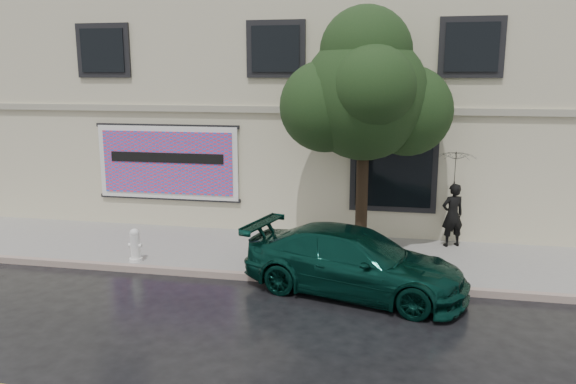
% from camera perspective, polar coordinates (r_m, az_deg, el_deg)
% --- Properties ---
extents(ground, '(90.00, 90.00, 0.00)m').
position_cam_1_polar(ground, '(11.52, -6.50, -11.39)').
color(ground, black).
rests_on(ground, ground).
extents(sidewalk, '(20.00, 3.50, 0.15)m').
position_cam_1_polar(sidewalk, '(14.42, -2.61, -6.16)').
color(sidewalk, gray).
rests_on(sidewalk, ground).
extents(curb, '(20.00, 0.18, 0.16)m').
position_cam_1_polar(curb, '(12.82, -4.48, -8.52)').
color(curb, gray).
rests_on(curb, ground).
extents(building, '(20.00, 8.12, 7.00)m').
position_cam_1_polar(building, '(19.38, 1.36, 8.77)').
color(building, beige).
rests_on(building, ground).
extents(billboard, '(4.30, 0.16, 2.20)m').
position_cam_1_polar(billboard, '(16.52, -12.15, 2.94)').
color(billboard, white).
rests_on(billboard, ground).
extents(car, '(5.07, 3.22, 1.37)m').
position_cam_1_polar(car, '(11.93, 6.75, -7.04)').
color(car, '#072F27').
rests_on(car, ground).
extents(pedestrian, '(0.71, 0.61, 1.66)m').
position_cam_1_polar(pedestrian, '(15.09, 16.37, -2.26)').
color(pedestrian, black).
rests_on(pedestrian, sidewalk).
extents(umbrella, '(1.15, 1.15, 0.81)m').
position_cam_1_polar(umbrella, '(14.85, 16.64, 2.36)').
color(umbrella, black).
rests_on(umbrella, pedestrian).
extents(street_tree, '(3.04, 3.04, 5.38)m').
position_cam_1_polar(street_tree, '(13.68, 7.77, 9.48)').
color(street_tree, '#302315').
rests_on(street_tree, sidewalk).
extents(fire_hydrant, '(0.33, 0.31, 0.81)m').
position_cam_1_polar(fire_hydrant, '(13.90, -15.27, -5.26)').
color(fire_hydrant, white).
rests_on(fire_hydrant, sidewalk).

